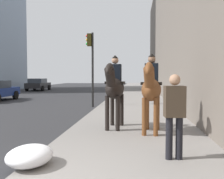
{
  "coord_description": "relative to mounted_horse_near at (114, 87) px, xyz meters",
  "views": [
    {
      "loc": [
        -3.72,
        -2.13,
        1.8
      ],
      "look_at": [
        4.0,
        -1.43,
        1.4
      ],
      "focal_mm": 44.2,
      "sensor_mm": 36.0,
      "label": 1
    }
  ],
  "objects": [
    {
      "name": "pedestrian_greeting",
      "position": [
        -3.11,
        -1.45,
        -0.32
      ],
      "size": [
        0.3,
        0.43,
        1.7
      ],
      "rotation": [
        0.0,
        0.0,
        0.11
      ],
      "color": "black",
      "rests_on": "sidewalk_slab"
    },
    {
      "name": "mounted_horse_far",
      "position": [
        -0.61,
        -1.12,
        -0.0
      ],
      "size": [
        2.15,
        0.74,
        2.32
      ],
      "rotation": [
        0.0,
        0.0,
        3.02
      ],
      "color": "brown",
      "rests_on": "sidewalk_slab"
    },
    {
      "name": "traffic_light_near_curb",
      "position": [
        6.77,
        1.87,
        1.37
      ],
      "size": [
        0.2,
        0.44,
        4.2
      ],
      "color": "black",
      "rests_on": "ground"
    },
    {
      "name": "car_near_lane",
      "position": [
        23.18,
        10.99,
        -0.66
      ],
      "size": [
        4.34,
        2.16,
        1.44
      ],
      "rotation": [
        0.0,
        0.0,
        0.03
      ],
      "color": "black",
      "rests_on": "ground"
    },
    {
      "name": "mounted_horse_near",
      "position": [
        0.0,
        0.0,
        0.0
      ],
      "size": [
        2.15,
        0.68,
        2.32
      ],
      "rotation": [
        0.0,
        0.0,
        3.06
      ],
      "color": "black",
      "rests_on": "sidewalk_slab"
    },
    {
      "name": "snow_pile_near",
      "position": [
        -3.74,
        1.27,
        -1.12
      ],
      "size": [
        1.07,
        0.83,
        0.37
      ],
      "primitive_type": "ellipsoid",
      "color": "white",
      "rests_on": "sidewalk_slab"
    }
  ]
}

